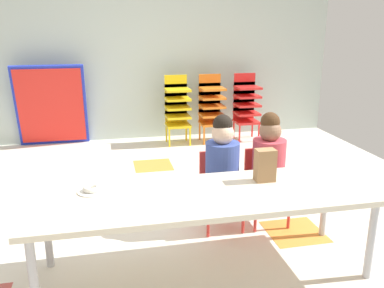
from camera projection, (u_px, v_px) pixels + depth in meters
name	position (u px, v px, depth m)	size (l,w,h in m)	color
ground_plane	(172.00, 219.00, 3.44)	(5.50, 5.29, 0.02)	silver
back_wall	(139.00, 44.00, 5.56)	(5.50, 0.10, 2.62)	#B2C1B7
craft_table	(206.00, 199.00, 2.55)	(2.17, 0.68, 0.56)	beige
seated_child_near_camera	(222.00, 162.00, 3.13)	(0.32, 0.31, 0.92)	red
seated_child_middle_seat	(268.00, 158.00, 3.20)	(0.32, 0.31, 0.92)	red
kid_chair_yellow_stack	(177.00, 106.00, 5.47)	(0.32, 0.30, 0.92)	yellow
kid_chair_orange_stack	(211.00, 104.00, 5.57)	(0.32, 0.30, 0.92)	orange
kid_chair_red_stack	(246.00, 103.00, 5.67)	(0.32, 0.30, 0.92)	red
folded_activity_table	(51.00, 106.00, 5.35)	(0.90, 0.29, 1.09)	#1E33BF
paper_bag_brown	(265.00, 165.00, 2.71)	(0.13, 0.09, 0.22)	#9E754C
paper_plate_near_edge	(92.00, 191.00, 2.55)	(0.18, 0.18, 0.01)	white
donut_powdered_on_plate	(92.00, 188.00, 2.55)	(0.11, 0.11, 0.03)	white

